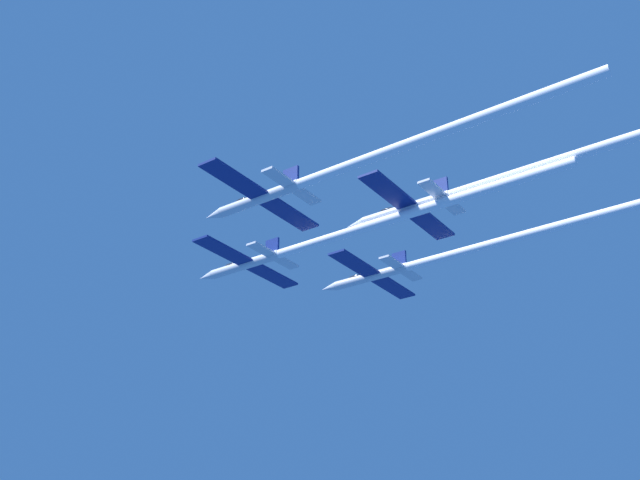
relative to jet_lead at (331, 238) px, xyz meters
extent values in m
cylinder|color=silver|center=(0.00, 14.93, -0.03)|extent=(1.36, 12.32, 1.36)
cone|color=silver|center=(0.00, 22.45, -0.03)|extent=(1.33, 2.71, 1.33)
ellipsoid|color=black|center=(0.00, 17.64, 0.54)|extent=(0.95, 2.46, 0.68)
cube|color=navy|center=(-5.36, 14.32, -0.03)|extent=(9.36, 2.71, 0.30)
cube|color=navy|center=(5.36, 14.32, -0.03)|extent=(9.36, 2.71, 0.30)
cube|color=navy|center=(0.00, 10.00, 1.63)|extent=(0.35, 2.22, 1.97)
cube|color=silver|center=(-2.78, 9.76, -0.03)|extent=(4.21, 1.63, 0.30)
cube|color=silver|center=(2.78, 9.76, -0.03)|extent=(4.21, 1.63, 0.30)
cylinder|color=white|center=(0.00, -12.01, -0.03)|extent=(1.22, 41.57, 1.22)
cylinder|color=silver|center=(-12.16, 2.42, 1.11)|extent=(1.36, 12.32, 1.36)
cone|color=silver|center=(-12.16, 9.94, 1.11)|extent=(1.33, 2.71, 1.33)
ellipsoid|color=black|center=(-12.16, 5.14, 1.68)|extent=(0.95, 2.46, 0.68)
cube|color=navy|center=(-17.52, 1.81, 1.11)|extent=(9.36, 2.71, 0.30)
cube|color=navy|center=(-6.80, 1.81, 1.11)|extent=(9.36, 2.71, 0.30)
cube|color=navy|center=(-12.16, -2.50, 2.77)|extent=(0.35, 2.22, 1.97)
cube|color=silver|center=(-14.95, -2.75, 1.11)|extent=(4.21, 1.63, 0.30)
cube|color=silver|center=(-9.38, -2.75, 1.11)|extent=(4.21, 1.63, 0.30)
cylinder|color=white|center=(-12.16, -21.94, 1.11)|extent=(1.22, 36.42, 1.22)
cylinder|color=silver|center=(13.71, 2.34, -0.21)|extent=(1.36, 12.32, 1.36)
cone|color=silver|center=(13.71, 9.85, -0.21)|extent=(1.33, 2.71, 1.33)
ellipsoid|color=black|center=(13.71, 5.05, 0.37)|extent=(0.95, 2.46, 0.68)
cube|color=navy|center=(8.35, 1.72, -0.21)|extent=(9.36, 2.71, 0.30)
cube|color=navy|center=(19.07, 1.72, -0.21)|extent=(9.36, 2.71, 0.30)
cube|color=navy|center=(13.71, -2.59, 1.45)|extent=(0.35, 2.22, 1.97)
cube|color=silver|center=(10.92, -2.84, -0.21)|extent=(4.21, 1.63, 0.30)
cube|color=silver|center=(16.49, -2.84, -0.21)|extent=(4.21, 1.63, 0.30)
cylinder|color=white|center=(13.71, -26.57, -0.21)|extent=(1.22, 45.50, 1.22)
cylinder|color=silver|center=(0.54, -11.05, 1.08)|extent=(1.36, 12.32, 1.36)
cone|color=silver|center=(0.54, -3.53, 1.08)|extent=(1.33, 2.71, 1.33)
ellipsoid|color=black|center=(0.54, -8.34, 1.66)|extent=(0.95, 2.46, 0.68)
cube|color=navy|center=(-4.82, -11.66, 1.08)|extent=(9.36, 2.71, 0.30)
cube|color=navy|center=(5.89, -11.66, 1.08)|extent=(9.36, 2.71, 0.30)
cube|color=navy|center=(0.54, -15.97, 2.74)|extent=(0.35, 2.22, 1.97)
cube|color=silver|center=(-2.25, -16.22, 1.08)|extent=(4.21, 1.63, 0.30)
cube|color=silver|center=(3.32, -16.22, 1.08)|extent=(4.21, 1.63, 0.30)
cylinder|color=white|center=(0.54, -37.58, 1.08)|extent=(1.22, 40.76, 1.22)
camera|label=1|loc=(-73.63, -50.29, -44.30)|focal=42.16mm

